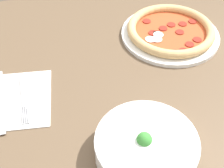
{
  "coord_description": "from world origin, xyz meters",
  "views": [
    {
      "loc": [
        0.17,
        0.62,
        1.35
      ],
      "look_at": [
        0.06,
        0.08,
        0.79
      ],
      "focal_mm": 50.0,
      "sensor_mm": 36.0,
      "label": 1
    }
  ],
  "objects": [
    {
      "name": "knife",
      "position": [
        0.34,
        0.05,
        0.78
      ],
      "size": [
        0.03,
        0.21,
        0.01
      ],
      "rotation": [
        0.0,
        0.0,
        1.64
      ],
      "color": "silver",
      "rests_on": "napkin"
    },
    {
      "name": "napkin",
      "position": [
        0.31,
        0.06,
        0.77
      ],
      "size": [
        0.2,
        0.2,
        0.0
      ],
      "color": "white",
      "rests_on": "dining_table"
    },
    {
      "name": "fork",
      "position": [
        0.29,
        0.06,
        0.78
      ],
      "size": [
        0.02,
        0.17,
        0.0
      ],
      "rotation": [
        0.0,
        0.0,
        1.64
      ],
      "color": "silver",
      "rests_on": "napkin"
    },
    {
      "name": "pizza",
      "position": [
        -0.16,
        -0.11,
        0.79
      ],
      "size": [
        0.3,
        0.3,
        0.04
      ],
      "color": "white",
      "rests_on": "dining_table"
    },
    {
      "name": "bowl",
      "position": [
        0.03,
        0.28,
        0.8
      ],
      "size": [
        0.22,
        0.22,
        0.07
      ],
      "color": "white",
      "rests_on": "dining_table"
    },
    {
      "name": "dining_table",
      "position": [
        0.0,
        0.0,
        0.65
      ],
      "size": [
        1.04,
        0.86,
        0.77
      ],
      "color": "brown",
      "rests_on": "ground_plane"
    }
  ]
}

